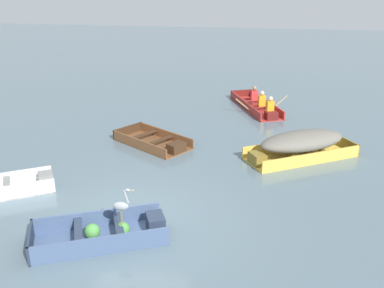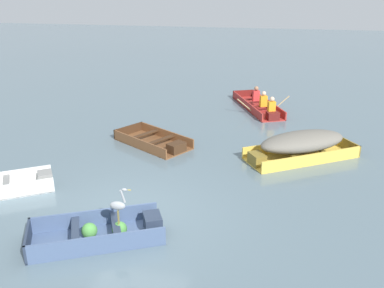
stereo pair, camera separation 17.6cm
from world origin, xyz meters
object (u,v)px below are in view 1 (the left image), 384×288
at_px(skiff_wooden_brown_mid_moored, 155,142).
at_px(rowboat_red_with_crew, 258,105).
at_px(heron_on_dinghy, 121,205).
at_px(skiff_yellow_near_moored, 301,143).
at_px(dinghy_slate_blue_foreground, 106,233).

bearing_deg(skiff_wooden_brown_mid_moored, rowboat_red_with_crew, 55.76).
bearing_deg(heron_on_dinghy, skiff_wooden_brown_mid_moored, 97.84).
xyz_separation_m(skiff_yellow_near_moored, skiff_wooden_brown_mid_moored, (-4.63, 0.22, -0.36)).
bearing_deg(rowboat_red_with_crew, skiff_wooden_brown_mid_moored, -124.24).
xyz_separation_m(dinghy_slate_blue_foreground, skiff_yellow_near_moored, (4.27, 5.21, 0.31)).
distance_m(skiff_wooden_brown_mid_moored, heron_on_dinghy, 5.57).
bearing_deg(dinghy_slate_blue_foreground, rowboat_red_with_crew, 74.42).
xyz_separation_m(skiff_wooden_brown_mid_moored, heron_on_dinghy, (0.75, -5.47, 0.77)).
relative_size(skiff_wooden_brown_mid_moored, rowboat_red_with_crew, 0.75).
xyz_separation_m(skiff_yellow_near_moored, heron_on_dinghy, (-3.88, -5.25, 0.41)).
bearing_deg(skiff_yellow_near_moored, dinghy_slate_blue_foreground, -129.36).
distance_m(skiff_yellow_near_moored, skiff_wooden_brown_mid_moored, 4.65).
relative_size(skiff_wooden_brown_mid_moored, heron_on_dinghy, 3.39).
height_order(skiff_yellow_near_moored, skiff_wooden_brown_mid_moored, skiff_yellow_near_moored).
bearing_deg(skiff_wooden_brown_mid_moored, skiff_yellow_near_moored, -2.73).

